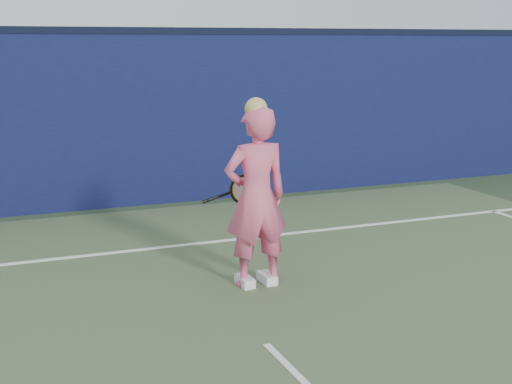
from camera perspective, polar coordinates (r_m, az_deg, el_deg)
name	(u,v)px	position (r m, az deg, el deg)	size (l,w,h in m)	color
backstop_wall	(122,121)	(10.70, -10.70, 5.59)	(24.00, 0.40, 2.50)	black
wall_cap	(118,31)	(10.64, -10.97, 12.56)	(24.00, 0.42, 0.10)	black
player	(256,197)	(6.98, 0.00, -0.39)	(0.66, 0.44, 1.88)	#E5597F
racket	(240,190)	(7.36, -1.29, 0.16)	(0.58, 0.14, 0.31)	black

